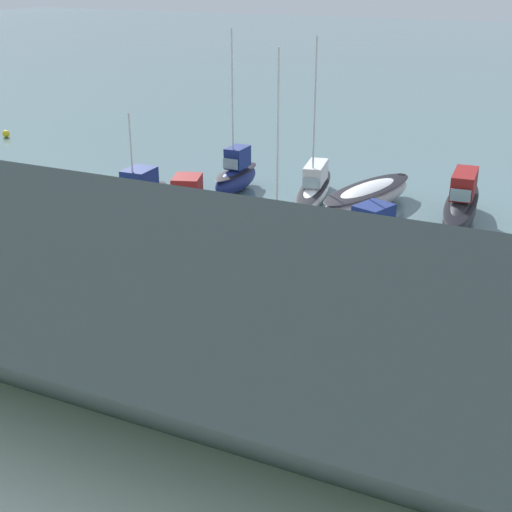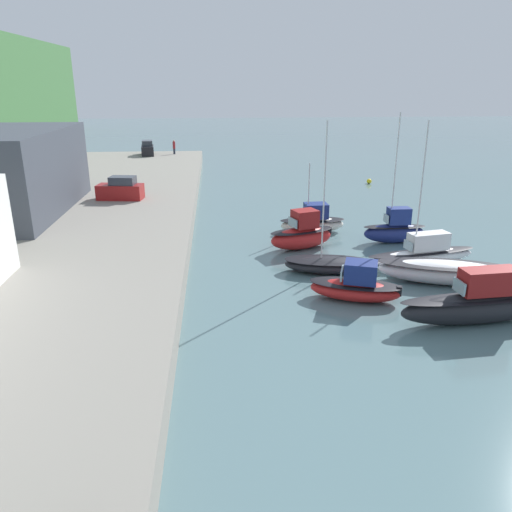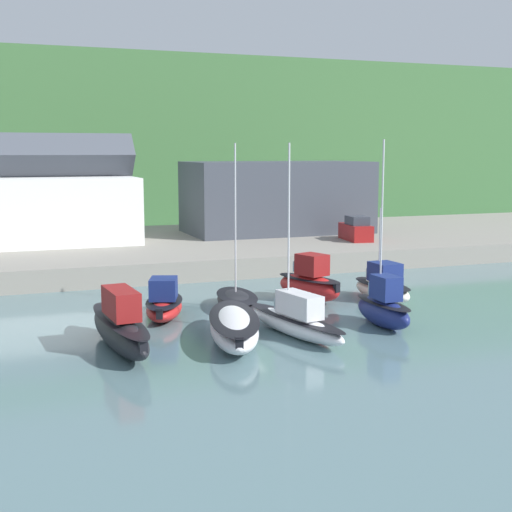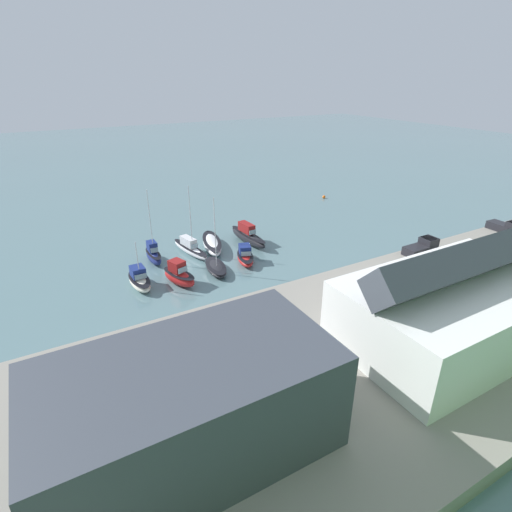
{
  "view_description": "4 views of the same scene",
  "coord_description": "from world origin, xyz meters",
  "px_view_note": "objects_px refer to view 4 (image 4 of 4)",
  "views": [
    {
      "loc": [
        -12.83,
        35.18,
        13.42
      ],
      "look_at": [
        -0.23,
        8.7,
        1.36
      ],
      "focal_mm": 50.0,
      "sensor_mm": 36.0,
      "label": 1
    },
    {
      "loc": [
        -29.71,
        10.49,
        11.95
      ],
      "look_at": [
        -3.1,
        8.28,
        2.69
      ],
      "focal_mm": 35.0,
      "sensor_mm": 36.0,
      "label": 2
    },
    {
      "loc": [
        -12.5,
        -36.15,
        9.37
      ],
      "look_at": [
        3.89,
        7.8,
        2.44
      ],
      "focal_mm": 50.0,
      "sensor_mm": 36.0,
      "label": 3
    },
    {
      "loc": [
        18.78,
        45.1,
        22.9
      ],
      "look_at": [
        -4.17,
        4.46,
        1.53
      ],
      "focal_mm": 28.0,
      "sensor_mm": 36.0,
      "label": 4
    }
  ],
  "objects_px": {
    "moored_boat_7": "(153,254)",
    "mooring_buoy_0": "(324,197)",
    "moored_boat_1": "(216,267)",
    "pickup_truck_1": "(423,247)",
    "moored_boat_2": "(179,276)",
    "moored_boat_6": "(190,248)",
    "parked_car_0": "(98,378)",
    "pickup_truck_0": "(508,227)",
    "moored_boat_0": "(245,256)",
    "moored_boat_3": "(139,280)",
    "moored_boat_4": "(248,236)",
    "moored_boat_5": "(212,244)"
  },
  "relations": [
    {
      "from": "moored_boat_3",
      "to": "parked_car_0",
      "type": "relative_size",
      "value": 1.33
    },
    {
      "from": "moored_boat_6",
      "to": "parked_car_0",
      "type": "relative_size",
      "value": 2.22
    },
    {
      "from": "moored_boat_0",
      "to": "moored_boat_4",
      "type": "height_order",
      "value": "moored_boat_4"
    },
    {
      "from": "moored_boat_0",
      "to": "moored_boat_6",
      "type": "height_order",
      "value": "moored_boat_6"
    },
    {
      "from": "moored_boat_4",
      "to": "parked_car_0",
      "type": "height_order",
      "value": "parked_car_0"
    },
    {
      "from": "moored_boat_0",
      "to": "pickup_truck_1",
      "type": "relative_size",
      "value": 1.2
    },
    {
      "from": "moored_boat_1",
      "to": "pickup_truck_0",
      "type": "distance_m",
      "value": 43.27
    },
    {
      "from": "pickup_truck_0",
      "to": "moored_boat_3",
      "type": "bearing_deg",
      "value": -11.58
    },
    {
      "from": "moored_boat_1",
      "to": "parked_car_0",
      "type": "xyz_separation_m",
      "value": [
        16.69,
        16.2,
        1.9
      ]
    },
    {
      "from": "moored_boat_3",
      "to": "mooring_buoy_0",
      "type": "xyz_separation_m",
      "value": [
        -41.86,
        -18.42,
        -0.59
      ]
    },
    {
      "from": "moored_boat_4",
      "to": "moored_boat_1",
      "type": "bearing_deg",
      "value": 33.6
    },
    {
      "from": "parked_car_0",
      "to": "mooring_buoy_0",
      "type": "relative_size",
      "value": 6.97
    },
    {
      "from": "moored_boat_2",
      "to": "moored_boat_7",
      "type": "bearing_deg",
      "value": -102.53
    },
    {
      "from": "moored_boat_3",
      "to": "moored_boat_2",
      "type": "bearing_deg",
      "value": 156.69
    },
    {
      "from": "moored_boat_6",
      "to": "pickup_truck_1",
      "type": "xyz_separation_m",
      "value": [
        -25.36,
        17.96,
        1.53
      ]
    },
    {
      "from": "moored_boat_3",
      "to": "moored_boat_4",
      "type": "relative_size",
      "value": 0.67
    },
    {
      "from": "moored_boat_6",
      "to": "parked_car_0",
      "type": "distance_m",
      "value": 28.04
    },
    {
      "from": "moored_boat_0",
      "to": "parked_car_0",
      "type": "distance_m",
      "value": 27.19
    },
    {
      "from": "moored_boat_1",
      "to": "moored_boat_0",
      "type": "bearing_deg",
      "value": -162.46
    },
    {
      "from": "moored_boat_5",
      "to": "pickup_truck_1",
      "type": "relative_size",
      "value": 1.83
    },
    {
      "from": "parked_car_0",
      "to": "moored_boat_6",
      "type": "bearing_deg",
      "value": -116.75
    },
    {
      "from": "moored_boat_3",
      "to": "parked_car_0",
      "type": "height_order",
      "value": "moored_boat_3"
    },
    {
      "from": "moored_boat_4",
      "to": "moored_boat_2",
      "type": "bearing_deg",
      "value": 23.98
    },
    {
      "from": "moored_boat_2",
      "to": "moored_boat_6",
      "type": "height_order",
      "value": "moored_boat_6"
    },
    {
      "from": "moored_boat_0",
      "to": "moored_boat_4",
      "type": "xyz_separation_m",
      "value": [
        -3.44,
        -5.58,
        0.27
      ]
    },
    {
      "from": "moored_boat_2",
      "to": "pickup_truck_0",
      "type": "height_order",
      "value": "pickup_truck_0"
    },
    {
      "from": "moored_boat_0",
      "to": "moored_boat_6",
      "type": "xyz_separation_m",
      "value": [
        5.38,
        -6.19,
        0.0
      ]
    },
    {
      "from": "moored_boat_3",
      "to": "parked_car_0",
      "type": "distance_m",
      "value": 18.58
    },
    {
      "from": "moored_boat_7",
      "to": "mooring_buoy_0",
      "type": "xyz_separation_m",
      "value": [
        -38.46,
        -12.54,
        -0.76
      ]
    },
    {
      "from": "moored_boat_7",
      "to": "mooring_buoy_0",
      "type": "bearing_deg",
      "value": -162.19
    },
    {
      "from": "pickup_truck_1",
      "to": "mooring_buoy_0",
      "type": "xyz_separation_m",
      "value": [
        -7.89,
        -30.35,
        -2.06
      ]
    },
    {
      "from": "moored_boat_3",
      "to": "pickup_truck_0",
      "type": "bearing_deg",
      "value": 163.6
    },
    {
      "from": "moored_boat_5",
      "to": "pickup_truck_0",
      "type": "distance_m",
      "value": 43.43
    },
    {
      "from": "moored_boat_0",
      "to": "moored_boat_4",
      "type": "relative_size",
      "value": 0.65
    },
    {
      "from": "moored_boat_6",
      "to": "mooring_buoy_0",
      "type": "relative_size",
      "value": 15.48
    },
    {
      "from": "moored_boat_2",
      "to": "moored_boat_5",
      "type": "height_order",
      "value": "moored_boat_2"
    },
    {
      "from": "moored_boat_0",
      "to": "pickup_truck_1",
      "type": "xyz_separation_m",
      "value": [
        -19.98,
        11.77,
        1.53
      ]
    },
    {
      "from": "moored_boat_2",
      "to": "moored_boat_6",
      "type": "distance_m",
      "value": 8.84
    },
    {
      "from": "moored_boat_4",
      "to": "pickup_truck_0",
      "type": "height_order",
      "value": "pickup_truck_0"
    },
    {
      "from": "moored_boat_3",
      "to": "pickup_truck_1",
      "type": "bearing_deg",
      "value": 158.61
    },
    {
      "from": "moored_boat_4",
      "to": "mooring_buoy_0",
      "type": "xyz_separation_m",
      "value": [
        -24.43,
        -13.0,
        -0.8
      ]
    },
    {
      "from": "pickup_truck_0",
      "to": "mooring_buoy_0",
      "type": "bearing_deg",
      "value": -71.19
    },
    {
      "from": "mooring_buoy_0",
      "to": "pickup_truck_0",
      "type": "bearing_deg",
      "value": 106.03
    },
    {
      "from": "pickup_truck_0",
      "to": "pickup_truck_1",
      "type": "distance_m",
      "value": 16.96
    },
    {
      "from": "moored_boat_0",
      "to": "parked_car_0",
      "type": "height_order",
      "value": "parked_car_0"
    },
    {
      "from": "moored_boat_6",
      "to": "moored_boat_7",
      "type": "height_order",
      "value": "moored_boat_7"
    },
    {
      "from": "moored_boat_0",
      "to": "moored_boat_6",
      "type": "bearing_deg",
      "value": -30.07
    },
    {
      "from": "moored_boat_0",
      "to": "moored_boat_6",
      "type": "distance_m",
      "value": 8.2
    },
    {
      "from": "moored_boat_3",
      "to": "mooring_buoy_0",
      "type": "relative_size",
      "value": 9.25
    },
    {
      "from": "moored_boat_1",
      "to": "pickup_truck_1",
      "type": "height_order",
      "value": "moored_boat_1"
    }
  ]
}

